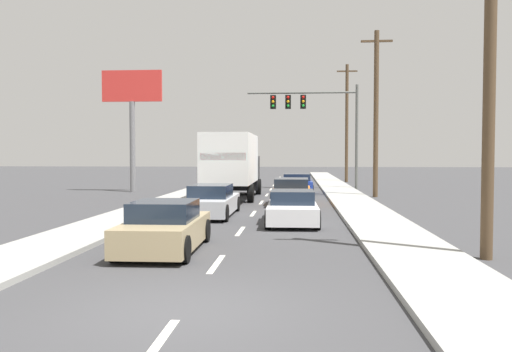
# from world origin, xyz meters

# --- Properties ---
(ground_plane) EXTENTS (140.00, 140.00, 0.00)m
(ground_plane) POSITION_xyz_m (0.00, 25.00, 0.00)
(ground_plane) COLOR #3D3D3F
(sidewalk_right) EXTENTS (2.25, 80.00, 0.14)m
(sidewalk_right) POSITION_xyz_m (4.68, 20.00, 0.07)
(sidewalk_right) COLOR #9E9E99
(sidewalk_right) RESTS_ON ground_plane
(sidewalk_left) EXTENTS (2.25, 80.00, 0.14)m
(sidewalk_left) POSITION_xyz_m (-4.68, 20.00, 0.07)
(sidewalk_left) COLOR #9E9E99
(sidewalk_left) RESTS_ON ground_plane
(lane_markings) EXTENTS (0.14, 57.00, 0.01)m
(lane_markings) POSITION_xyz_m (0.00, 21.05, 0.00)
(lane_markings) COLOR silver
(lane_markings) RESTS_ON ground_plane
(box_truck) EXTENTS (2.66, 8.40, 3.55)m
(box_truck) POSITION_xyz_m (-1.73, 20.67, 2.02)
(box_truck) COLOR white
(box_truck) RESTS_ON ground_plane
(car_silver) EXTENTS (1.84, 4.67, 1.27)m
(car_silver) POSITION_xyz_m (-1.60, 12.58, 0.58)
(car_silver) COLOR #B7BABF
(car_silver) RESTS_ON ground_plane
(car_tan) EXTENTS (1.85, 4.03, 1.30)m
(car_tan) POSITION_xyz_m (-1.55, 4.98, 0.59)
(car_tan) COLOR tan
(car_tan) RESTS_ON ground_plane
(car_blue) EXTENTS (2.02, 4.27, 1.25)m
(car_blue) POSITION_xyz_m (1.82, 24.88, 0.58)
(car_blue) COLOR #1E389E
(car_blue) RESTS_ON ground_plane
(car_orange) EXTENTS (1.98, 4.60, 1.30)m
(car_orange) POSITION_xyz_m (1.56, 17.76, 0.60)
(car_orange) COLOR orange
(car_orange) RESTS_ON ground_plane
(car_white) EXTENTS (1.89, 4.35, 1.18)m
(car_white) POSITION_xyz_m (1.65, 10.67, 0.54)
(car_white) COLOR white
(car_white) RESTS_ON ground_plane
(traffic_signal_mast) EXTENTS (7.86, 0.69, 7.39)m
(traffic_signal_mast) POSITION_xyz_m (2.55, 29.20, 5.65)
(traffic_signal_mast) COLOR #595B56
(traffic_signal_mast) RESTS_ON ground_plane
(utility_pole_near) EXTENTS (1.80, 0.28, 10.24)m
(utility_pole_near) POSITION_xyz_m (6.27, 4.55, 5.26)
(utility_pole_near) COLOR brown
(utility_pole_near) RESTS_ON ground_plane
(utility_pole_mid) EXTENTS (1.80, 0.28, 9.57)m
(utility_pole_mid) POSITION_xyz_m (6.37, 22.50, 4.92)
(utility_pole_mid) COLOR brown
(utility_pole_mid) RESTS_ON ground_plane
(utility_pole_far) EXTENTS (1.80, 0.28, 10.45)m
(utility_pole_far) POSITION_xyz_m (6.26, 38.88, 5.37)
(utility_pole_far) COLOR brown
(utility_pole_far) RESTS_ON ground_plane
(roadside_billboard) EXTENTS (3.97, 0.36, 7.96)m
(roadside_billboard) POSITION_xyz_m (-8.94, 25.36, 5.66)
(roadside_billboard) COLOR slate
(roadside_billboard) RESTS_ON ground_plane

